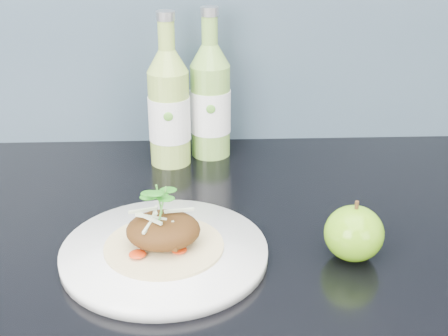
{
  "coord_description": "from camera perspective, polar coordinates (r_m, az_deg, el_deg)",
  "views": [
    {
      "loc": [
        -0.02,
        0.87,
        1.34
      ],
      "look_at": [
        0.01,
        1.63,
        1.0
      ],
      "focal_mm": 50.0,
      "sensor_mm": 36.0,
      "label": 1
    }
  ],
  "objects": [
    {
      "name": "green_apple",
      "position": [
        0.82,
        11.8,
        -5.87
      ],
      "size": [
        0.08,
        0.08,
        0.08
      ],
      "rotation": [
        0.0,
        0.0,
        0.09
      ],
      "color": "#549A10",
      "rests_on": "kitchen_counter"
    },
    {
      "name": "cider_bottle_left",
      "position": [
        1.06,
        -5.05,
        5.47
      ],
      "size": [
        0.09,
        0.09,
        0.26
      ],
      "rotation": [
        0.0,
        0.0,
        -0.24
      ],
      "color": "#96B74C",
      "rests_on": "kitchen_counter"
    },
    {
      "name": "pork_taco",
      "position": [
        0.8,
        -5.58,
        -5.5
      ],
      "size": [
        0.15,
        0.15,
        0.1
      ],
      "color": "tan",
      "rests_on": "dinner_plate"
    },
    {
      "name": "dinner_plate",
      "position": [
        0.82,
        -5.48,
        -7.71
      ],
      "size": [
        0.32,
        0.32,
        0.02
      ],
      "color": "white",
      "rests_on": "kitchen_counter"
    },
    {
      "name": "cider_bottle_right",
      "position": [
        1.09,
        -1.26,
        6.13
      ],
      "size": [
        0.08,
        0.08,
        0.26
      ],
      "rotation": [
        0.0,
        0.0,
        -0.1
      ],
      "color": "#7AAA47",
      "rests_on": "kitchen_counter"
    }
  ]
}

